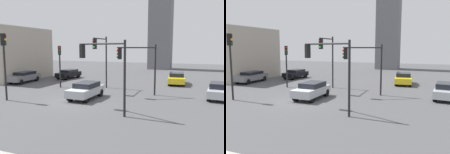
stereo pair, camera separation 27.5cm
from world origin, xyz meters
TOP-DOWN VIEW (x-y plane):
  - ground_plane at (0.00, 0.00)m, footprint 99.35×99.35m
  - traffic_light_0 at (-5.05, 5.42)m, footprint 0.45×0.48m
  - traffic_light_1 at (-0.09, 5.66)m, footprint 0.32×3.36m
  - traffic_light_2 at (-5.75, -1.65)m, footprint 0.48×0.37m
  - traffic_light_3 at (4.20, 4.14)m, footprint 3.29×1.98m
  - traffic_light_4 at (3.20, -1.71)m, footprint 4.23×1.78m
  - car_0 at (7.00, 12.51)m, footprint 2.25×4.49m
  - car_1 at (0.29, 1.44)m, footprint 1.92×4.09m
  - car_2 at (-8.18, 12.22)m, footprint 2.19×4.17m
  - car_3 at (11.33, 5.50)m, footprint 2.18×4.09m
  - car_4 at (-11.57, 6.82)m, footprint 2.25×4.79m

SIDE VIEW (x-z plane):
  - ground_plane at x=0.00m, z-range 0.00..0.00m
  - car_2 at x=-8.18m, z-range 0.05..1.35m
  - car_0 at x=7.00m, z-range 0.04..1.45m
  - car_3 at x=11.33m, z-range 0.03..1.46m
  - car_4 at x=-11.57m, z-range 0.07..1.45m
  - car_1 at x=0.29m, z-range 0.05..1.49m
  - traffic_light_0 at x=-5.05m, z-range 0.95..5.63m
  - traffic_light_3 at x=4.20m, z-range 1.01..5.81m
  - traffic_light_4 at x=3.20m, z-range 1.13..6.14m
  - traffic_light_2 at x=-5.75m, z-range 1.09..6.76m
  - traffic_light_1 at x=-0.09m, z-range 1.17..6.86m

